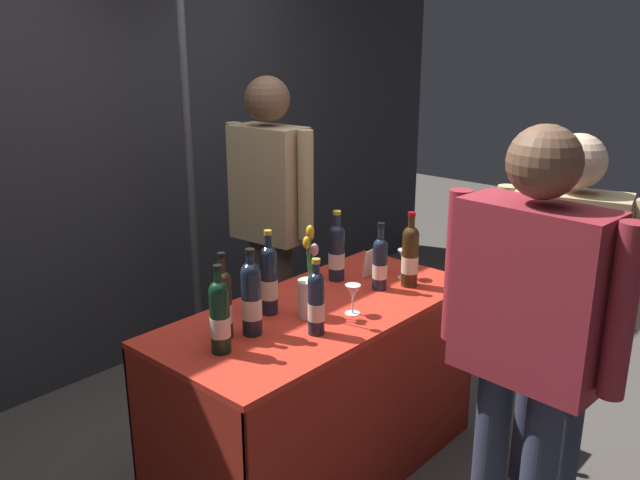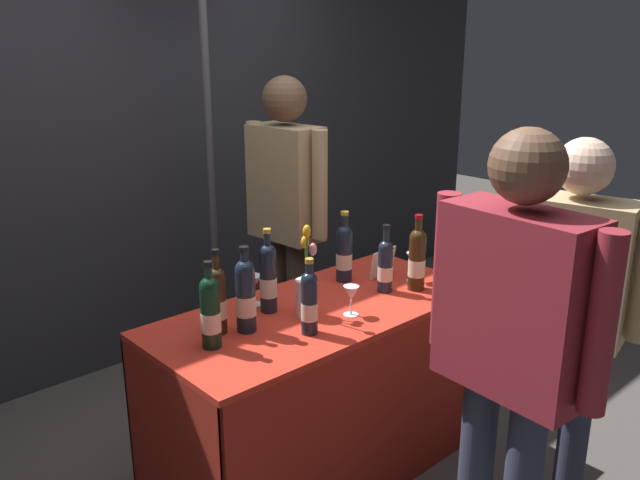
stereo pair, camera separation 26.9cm
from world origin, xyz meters
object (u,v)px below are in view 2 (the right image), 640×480
wine_glass_near_taster (253,283)px  taster_foreground_right (511,337)px  flower_vase (307,291)px  vendor_presenter (286,206)px  display_bottle_0 (344,252)px  tasting_table (320,363)px  featured_wine_bottle (210,311)px  wine_glass_mid (351,294)px  booth_signpost (208,119)px  wine_glass_near_vendor (414,260)px

wine_glass_near_taster → taster_foreground_right: 1.16m
flower_vase → vendor_presenter: 0.94m
taster_foreground_right → display_bottle_0: bearing=-13.5°
tasting_table → wine_glass_near_taster: (-0.19, 0.22, 0.36)m
featured_wine_bottle → flower_vase: flower_vase is taller
taster_foreground_right → wine_glass_mid: bearing=-1.8°
wine_glass_mid → wine_glass_near_taster: (-0.23, 0.36, 0.01)m
wine_glass_near_taster → booth_signpost: size_ratio=0.06×
vendor_presenter → wine_glass_near_vendor: bearing=2.7°
display_bottle_0 → wine_glass_near_taster: 0.49m
vendor_presenter → flower_vase: bearing=-39.2°
tasting_table → flower_vase: flower_vase is taller
flower_vase → booth_signpost: bearing=74.5°
featured_wine_bottle → display_bottle_0: 0.86m
wine_glass_mid → taster_foreground_right: bearing=-95.5°
display_bottle_0 → taster_foreground_right: (-0.34, -1.09, 0.06)m
featured_wine_bottle → vendor_presenter: vendor_presenter is taller
featured_wine_bottle → wine_glass_mid: bearing=-13.5°
wine_glass_near_vendor → taster_foreground_right: (-0.57, -0.86, 0.10)m
display_bottle_0 → wine_glass_near_vendor: size_ratio=2.41×
wine_glass_near_taster → flower_vase: flower_vase is taller
display_bottle_0 → wine_glass_near_vendor: 0.33m
vendor_presenter → taster_foreground_right: bearing=-20.3°
tasting_table → wine_glass_mid: (0.04, -0.14, 0.35)m
wine_glass_near_taster → taster_foreground_right: bearing=-82.3°
wine_glass_near_taster → booth_signpost: booth_signpost is taller
featured_wine_bottle → booth_signpost: (0.77, 1.15, 0.53)m
featured_wine_bottle → taster_foreground_right: bearing=-61.1°
tasting_table → wine_glass_near_taster: bearing=130.4°
flower_vase → booth_signpost: (0.33, 1.17, 0.57)m
flower_vase → vendor_presenter: size_ratio=0.23×
wine_glass_near_taster → flower_vase: size_ratio=0.33×
vendor_presenter → wine_glass_near_taster: bearing=-54.3°
wine_glass_mid → wine_glass_near_vendor: bearing=9.5°
wine_glass_near_vendor → taster_foreground_right: 1.04m
wine_glass_near_vendor → featured_wine_bottle: bearing=177.0°
flower_vase → taster_foreground_right: 0.91m
display_bottle_0 → wine_glass_mid: (-0.26, -0.31, -0.05)m
flower_vase → taster_foreground_right: (0.06, -0.90, 0.09)m
display_bottle_0 → wine_glass_near_vendor: bearing=-43.9°
tasting_table → booth_signpost: bearing=78.6°
display_bottle_0 → wine_glass_mid: 0.41m
featured_wine_bottle → flower_vase: bearing=-2.9°
featured_wine_bottle → wine_glass_near_vendor: 1.08m
wine_glass_near_taster → booth_signpost: (0.42, 0.93, 0.58)m
featured_wine_bottle → booth_signpost: 1.48m
featured_wine_bottle → taster_foreground_right: size_ratio=0.20×
wine_glass_near_vendor → vendor_presenter: 0.82m
flower_vase → booth_signpost: booth_signpost is taller
flower_vase → vendor_presenter: bearing=55.5°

